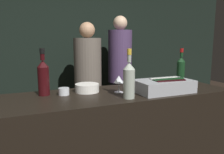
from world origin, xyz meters
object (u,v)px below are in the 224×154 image
(candle_votive, at_px, (64,91))
(person_blond_tee, at_px, (120,70))
(ice_bin_with_bottles, at_px, (165,85))
(red_wine_bottle_burgundy, at_px, (181,70))
(rose_wine_bottle, at_px, (129,79))
(person_in_hoodie, at_px, (88,79))
(bowl_white, at_px, (87,88))
(red_wine_bottle_black_foil, at_px, (43,76))
(wine_glass, at_px, (119,80))

(candle_votive, bearing_deg, person_blond_tee, 52.26)
(ice_bin_with_bottles, xyz_separation_m, candle_votive, (-0.74, 0.20, -0.03))
(candle_votive, bearing_deg, red_wine_bottle_burgundy, -0.40)
(rose_wine_bottle, bearing_deg, person_in_hoodie, 84.23)
(bowl_white, distance_m, red_wine_bottle_black_foil, 0.34)
(person_blond_tee, bearing_deg, ice_bin_with_bottles, -31.63)
(bowl_white, relative_size, person_blond_tee, 0.10)
(wine_glass, distance_m, person_in_hoodie, 1.39)
(wine_glass, xyz_separation_m, person_blond_tee, (0.71, 1.53, -0.15))
(candle_votive, bearing_deg, bowl_white, 8.81)
(bowl_white, bearing_deg, wine_glass, -27.04)
(candle_votive, height_order, rose_wine_bottle, rose_wine_bottle)
(bowl_white, height_order, red_wine_bottle_black_foil, red_wine_bottle_black_foil)
(rose_wine_bottle, height_order, red_wine_bottle_burgundy, rose_wine_bottle)
(ice_bin_with_bottles, relative_size, person_in_hoodie, 0.25)
(ice_bin_with_bottles, height_order, wine_glass, wine_glass)
(ice_bin_with_bottles, distance_m, bowl_white, 0.60)
(person_in_hoodie, bearing_deg, ice_bin_with_bottles, -68.77)
(red_wine_bottle_black_foil, distance_m, red_wine_bottle_burgundy, 1.20)
(red_wine_bottle_black_foil, xyz_separation_m, red_wine_bottle_burgundy, (1.19, -0.06, -0.00))
(ice_bin_with_bottles, height_order, person_in_hoodie, person_in_hoodie)
(bowl_white, relative_size, candle_votive, 2.34)
(wine_glass, height_order, candle_votive, wine_glass)
(rose_wine_bottle, xyz_separation_m, person_blond_tee, (0.71, 1.71, -0.19))
(ice_bin_with_bottles, distance_m, candle_votive, 0.77)
(wine_glass, xyz_separation_m, red_wine_bottle_burgundy, (0.65, 0.08, 0.04))
(red_wine_bottle_burgundy, bearing_deg, bowl_white, 177.62)
(red_wine_bottle_black_foil, height_order, person_in_hoodie, person_in_hoodie)
(ice_bin_with_bottles, relative_size, candle_votive, 5.51)
(ice_bin_with_bottles, xyz_separation_m, red_wine_bottle_black_foil, (-0.88, 0.25, 0.09))
(rose_wine_bottle, bearing_deg, red_wine_bottle_burgundy, 21.40)
(candle_votive, distance_m, person_in_hoodie, 1.40)
(ice_bin_with_bottles, xyz_separation_m, red_wine_bottle_burgundy, (0.32, 0.20, 0.08))
(bowl_white, xyz_separation_m, candle_votive, (-0.19, -0.03, -0.01))
(person_blond_tee, bearing_deg, candle_votive, -56.65)
(wine_glass, bearing_deg, bowl_white, 152.96)
(rose_wine_bottle, height_order, person_in_hoodie, person_in_hoodie)
(red_wine_bottle_burgundy, bearing_deg, ice_bin_with_bottles, -148.13)
(wine_glass, bearing_deg, red_wine_bottle_black_foil, 166.12)
(bowl_white, distance_m, wine_glass, 0.26)
(bowl_white, xyz_separation_m, person_in_hoodie, (0.37, 1.25, -0.16))
(bowl_white, distance_m, red_wine_bottle_burgundy, 0.88)
(rose_wine_bottle, relative_size, red_wine_bottle_burgundy, 1.05)
(ice_bin_with_bottles, bearing_deg, candle_votive, 164.71)
(ice_bin_with_bottles, bearing_deg, red_wine_bottle_burgundy, 31.87)
(candle_votive, distance_m, red_wine_bottle_black_foil, 0.18)
(ice_bin_with_bottles, xyz_separation_m, person_blond_tee, (0.37, 1.65, -0.11))
(ice_bin_with_bottles, height_order, candle_votive, ice_bin_with_bottles)
(ice_bin_with_bottles, height_order, red_wine_bottle_burgundy, red_wine_bottle_burgundy)
(bowl_white, bearing_deg, person_blond_tee, 56.66)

